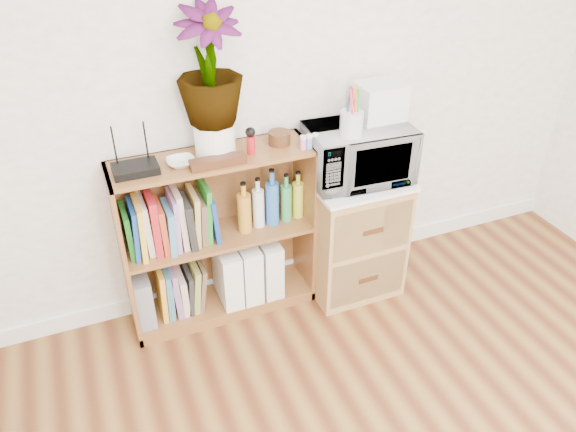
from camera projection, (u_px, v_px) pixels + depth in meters
skirting_board at (273, 270)px, 3.39m from camera, size 4.00×0.02×0.10m
bookshelf at (219, 238)px, 2.94m from camera, size 1.00×0.30×0.95m
wicker_unit at (351, 234)px, 3.19m from camera, size 0.50×0.45×0.70m
microwave at (358, 153)px, 2.90m from camera, size 0.55×0.39×0.29m
pen_cup at (351, 124)px, 2.70m from camera, size 0.11×0.11×0.12m
small_appliance at (379, 101)px, 2.86m from camera, size 0.23×0.20×0.19m
router at (135, 169)px, 2.54m from camera, size 0.20×0.14×0.04m
white_bowl at (181, 162)px, 2.60m from camera, size 0.13×0.13×0.03m
plant_pot at (215, 139)px, 2.66m from camera, size 0.19×0.19×0.16m
potted_plant at (209, 66)px, 2.47m from camera, size 0.30×0.30×0.53m
trinket_box at (218, 162)px, 2.59m from camera, size 0.26×0.07×0.04m
kokeshi_doll at (251, 145)px, 2.68m from camera, size 0.04×0.04×0.09m
wooden_bowl at (280, 138)px, 2.78m from camera, size 0.11×0.11×0.06m
paint_jars at (309, 142)px, 2.74m from camera, size 0.12×0.04×0.06m
file_box at (142, 296)px, 2.94m from camera, size 0.09×0.23×0.29m
magazine_holder_left at (227, 273)px, 3.07m from camera, size 0.11×0.27×0.33m
magazine_holder_mid at (247, 268)px, 3.11m from camera, size 0.11×0.27×0.34m
magazine_holder_right at (267, 263)px, 3.15m from camera, size 0.11×0.27×0.33m
cookbooks at (170, 222)px, 2.78m from camera, size 0.45×0.20×0.31m
liquor_bottles at (275, 199)px, 2.95m from camera, size 0.45×0.07×0.31m
lower_books at (180, 288)px, 3.01m from camera, size 0.26×0.19×0.30m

